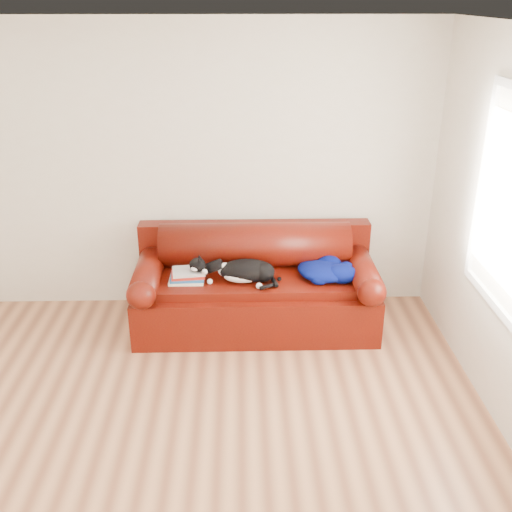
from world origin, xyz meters
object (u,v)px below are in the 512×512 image
Objects in this scene: cat at (246,271)px; blanket at (326,270)px; sofa_base at (256,301)px; book_stack at (188,275)px.

blanket is at bearing 19.60° from cat.
blanket is (0.69, 0.06, -0.02)m from cat.
blanket reaches higher than sofa_base.
cat is 0.70m from blanket.
book_stack is at bearing -178.59° from blanket.
book_stack reaches higher than sofa_base.
blanket reaches higher than book_stack.
book_stack is (-0.58, -0.10, 0.31)m from sofa_base.
book_stack is 0.57× the size of blanket.
cat is (-0.09, -0.12, 0.36)m from sofa_base.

